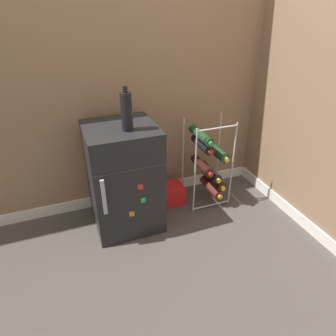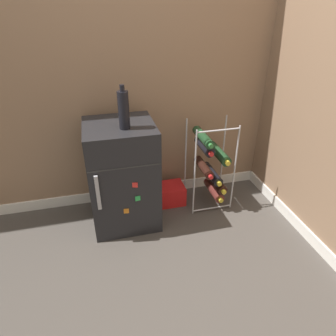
# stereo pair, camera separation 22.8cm
# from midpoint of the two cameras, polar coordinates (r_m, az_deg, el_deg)

# --- Properties ---
(ground_plane) EXTENTS (14.00, 14.00, 0.00)m
(ground_plane) POSITION_cam_midpoint_polar(r_m,az_deg,el_deg) (2.29, 0.83, -11.98)
(ground_plane) COLOR #423D38
(wall_back) EXTENTS (6.70, 0.07, 2.50)m
(wall_back) POSITION_cam_midpoint_polar(r_m,az_deg,el_deg) (2.31, -4.90, 22.40)
(wall_back) COLOR #84664C
(wall_back) RESTS_ON ground_plane
(mini_fridge) EXTENTS (0.48, 0.50, 0.79)m
(mini_fridge) POSITION_cam_midpoint_polar(r_m,az_deg,el_deg) (2.20, -11.32, -1.91)
(mini_fridge) COLOR black
(mini_fridge) RESTS_ON ground_plane
(wine_rack) EXTENTS (0.34, 0.33, 0.73)m
(wine_rack) POSITION_cam_midpoint_polar(r_m,az_deg,el_deg) (2.43, 5.12, 0.78)
(wine_rack) COLOR #B2B2B7
(wine_rack) RESTS_ON ground_plane
(soda_box) EXTENTS (0.22, 0.20, 0.16)m
(soda_box) POSITION_cam_midpoint_polar(r_m,az_deg,el_deg) (2.55, -2.31, -4.94)
(soda_box) COLOR red
(soda_box) RESTS_ON ground_plane
(fridge_top_bottle) EXTENTS (0.07, 0.07, 0.28)m
(fridge_top_bottle) POSITION_cam_midpoint_polar(r_m,az_deg,el_deg) (1.91, -11.36, 10.47)
(fridge_top_bottle) COLOR black
(fridge_top_bottle) RESTS_ON mini_fridge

